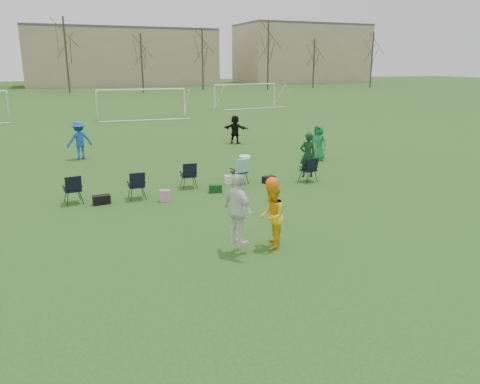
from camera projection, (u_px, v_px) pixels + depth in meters
name	position (u px, v px, depth m)	size (l,w,h in m)	color
ground	(242.00, 289.00, 9.70)	(260.00, 260.00, 0.00)	#264D18
fielder_blue	(79.00, 140.00, 22.60)	(1.20, 0.69, 1.86)	#174AAD
fielder_green_far	(318.00, 143.00, 22.33)	(0.84, 0.55, 1.72)	#157A3E
fielder_black	(235.00, 129.00, 27.08)	(1.52, 0.48, 1.64)	black
center_contest	(256.00, 213.00, 11.47)	(1.71, 1.12, 2.42)	white
sideline_setup	(219.00, 173.00, 17.38)	(9.49, 1.98, 1.92)	#0D3318
goal_mid	(142.00, 95.00, 39.23)	(7.40, 0.63, 2.46)	white
goal_right	(246.00, 89.00, 48.93)	(7.35, 1.14, 2.46)	white
tree_line	(69.00, 59.00, 70.84)	(110.28, 3.28, 11.40)	#382B21
building_row	(96.00, 56.00, 96.31)	(126.00, 16.00, 13.00)	tan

